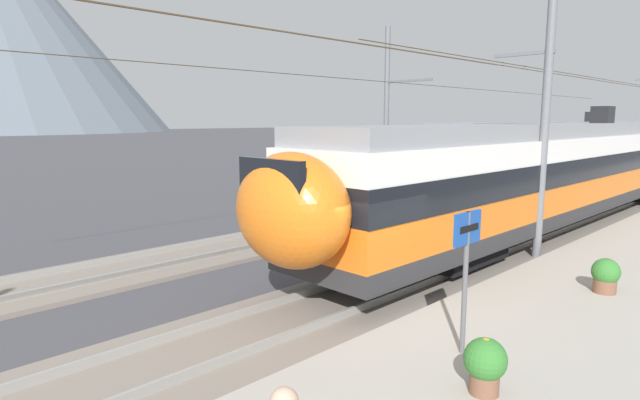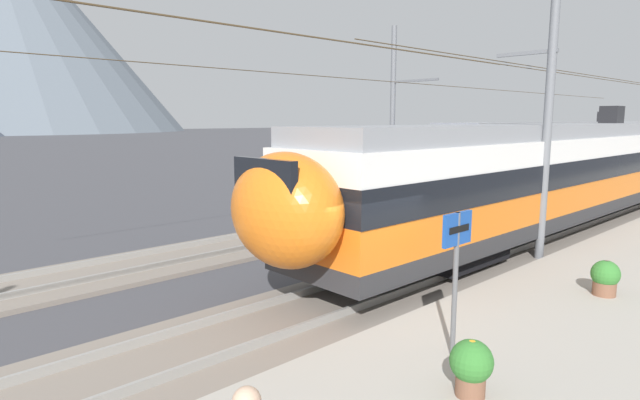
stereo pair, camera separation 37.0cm
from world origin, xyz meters
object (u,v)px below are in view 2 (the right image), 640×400
Objects in this scene: train_near_platform at (564,169)px; catenary_mast_mid at (544,126)px; train_far_track at (574,147)px; catenary_mast_far_side at (395,114)px; potted_plant_platform_edge at (605,276)px; potted_plant_by_shelter at (471,364)px; platform_sign at (456,251)px.

catenary_mast_mid is at bearing -164.78° from train_near_platform.
train_far_track is 0.77× the size of catenary_mast_far_side.
catenary_mast_far_side is (-15.69, 2.16, 2.03)m from train_far_track.
train_near_platform is 8.81m from potted_plant_platform_edge.
train_far_track is 30.78m from potted_plant_by_shelter.
potted_plant_platform_edge is at bearing -123.23° from catenary_mast_far_side.
platform_sign is 2.93× the size of potted_plant_by_shelter.
catenary_mast_far_side reaches higher than train_near_platform.
catenary_mast_far_side is at bearing 56.77° from potted_plant_platform_edge.
catenary_mast_mid reaches higher than potted_plant_by_shelter.
catenary_mast_mid is at bearing 44.24° from potted_plant_platform_edge.
train_far_track is at bearing -7.85° from catenary_mast_far_side.
train_near_platform is 5.33m from catenary_mast_mid.
platform_sign is at bearing -164.59° from train_near_platform.
catenary_mast_far_side is at bearing 61.39° from catenary_mast_mid.
potted_plant_by_shelter is at bearing -160.76° from catenary_mast_mid.
catenary_mast_far_side is (0.11, 7.87, 2.04)m from train_near_platform.
catenary_mast_far_side is 52.65× the size of potted_plant_by_shelter.
train_near_platform is 8.13m from catenary_mast_far_side.
train_near_platform is 36.97× the size of potted_plant_platform_edge.
platform_sign is at bearing -162.07° from train_far_track.
train_near_platform is 14.03m from potted_plant_by_shelter.
potted_plant_by_shelter is (-8.39, -2.93, -3.03)m from catenary_mast_mid.
train_near_platform reaches higher than potted_plant_by_shelter.
potted_plant_platform_edge is at bearing -7.60° from platform_sign.
catenary_mast_far_side reaches higher than platform_sign.
potted_plant_platform_edge is (4.71, -0.63, -1.25)m from platform_sign.
catenary_mast_far_side is at bearing 42.04° from platform_sign.
catenary_mast_mid is 7.99m from platform_sign.
catenary_mast_mid is (-4.90, -1.33, 1.61)m from train_near_platform.
train_far_track is 29.64m from platform_sign.
platform_sign is at bearing -137.96° from catenary_mast_far_side.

